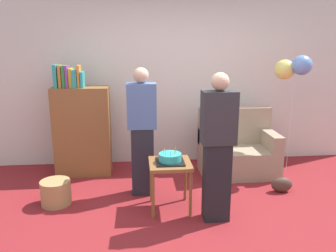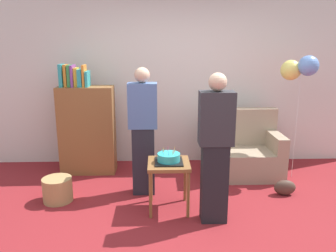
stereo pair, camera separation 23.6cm
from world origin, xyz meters
name	(u,v)px [view 2 (the right image)]	position (x,y,z in m)	size (l,w,h in m)	color
ground_plane	(189,222)	(0.00, 0.00, 0.00)	(8.00, 8.00, 0.00)	maroon
wall_back	(178,79)	(0.00, 2.05, 1.35)	(6.00, 0.10, 2.70)	silver
couch	(242,152)	(0.90, 1.37, 0.34)	(1.10, 0.70, 0.96)	gray
bookshelf	(87,127)	(-1.39, 1.55, 0.69)	(0.80, 0.36, 1.62)	brown
side_table	(169,169)	(-0.22, 0.32, 0.49)	(0.48, 0.48, 0.58)	brown
birthday_cake	(169,158)	(-0.22, 0.32, 0.63)	(0.32, 0.32, 0.17)	black
person_blowing_candles	(143,131)	(-0.52, 0.78, 0.83)	(0.36, 0.22, 1.63)	#23232D
person_holding_cake	(215,148)	(0.27, 0.04, 0.83)	(0.36, 0.22, 1.63)	black
wicker_basket	(58,190)	(-1.59, 0.57, 0.15)	(0.36, 0.36, 0.30)	#A88451
handbag	(285,188)	(1.29, 0.64, 0.10)	(0.28, 0.14, 0.20)	#473328
balloon_bunch	(299,68)	(1.60, 1.27, 1.58)	(0.46, 0.42, 1.75)	silver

